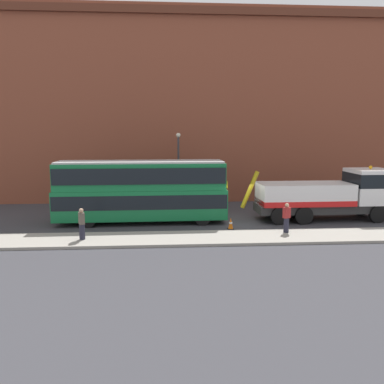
# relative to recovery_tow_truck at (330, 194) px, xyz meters

# --- Properties ---
(ground_plane) EXTENTS (120.00, 120.00, 0.00)m
(ground_plane) POSITION_rel_recovery_tow_truck_xyz_m (-6.05, -0.09, -1.76)
(ground_plane) COLOR #38383D
(near_kerb) EXTENTS (60.00, 2.80, 0.15)m
(near_kerb) POSITION_rel_recovery_tow_truck_xyz_m (-6.05, -4.29, -1.68)
(near_kerb) COLOR gray
(near_kerb) RESTS_ON ground_plane
(building_facade) EXTENTS (60.00, 1.50, 16.00)m
(building_facade) POSITION_rel_recovery_tow_truck_xyz_m (-6.05, 7.89, 6.31)
(building_facade) COLOR brown
(building_facade) RESTS_ON ground_plane
(recovery_tow_truck) EXTENTS (10.16, 2.78, 3.67)m
(recovery_tow_truck) POSITION_rel_recovery_tow_truck_xyz_m (0.00, 0.00, 0.00)
(recovery_tow_truck) COLOR #2D2D2D
(recovery_tow_truck) RESTS_ON ground_plane
(double_decker_bus) EXTENTS (11.08, 2.73, 4.06)m
(double_decker_bus) POSITION_rel_recovery_tow_truck_xyz_m (-12.62, -0.01, 0.47)
(double_decker_bus) COLOR #146B38
(double_decker_bus) RESTS_ON ground_plane
(pedestrian_onlooker) EXTENTS (0.40, 0.47, 1.71)m
(pedestrian_onlooker) POSITION_rel_recovery_tow_truck_xyz_m (-15.55, -4.38, -0.77)
(pedestrian_onlooker) COLOR #232333
(pedestrian_onlooker) RESTS_ON near_kerb
(pedestrian_bystander) EXTENTS (0.48, 0.42, 1.71)m
(pedestrian_bystander) POSITION_rel_recovery_tow_truck_xyz_m (-4.09, -3.64, -0.77)
(pedestrian_bystander) COLOR #232333
(pedestrian_bystander) RESTS_ON near_kerb
(traffic_cone_near_bus) EXTENTS (0.36, 0.36, 0.72)m
(traffic_cone_near_bus) POSITION_rel_recovery_tow_truck_xyz_m (-7.08, -2.13, -1.42)
(traffic_cone_near_bus) COLOR orange
(traffic_cone_near_bus) RESTS_ON ground_plane
(street_lamp) EXTENTS (0.36, 0.36, 5.83)m
(street_lamp) POSITION_rel_recovery_tow_truck_xyz_m (-10.02, 5.69, 1.71)
(street_lamp) COLOR #38383D
(street_lamp) RESTS_ON ground_plane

